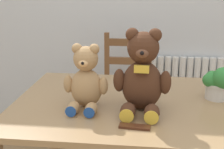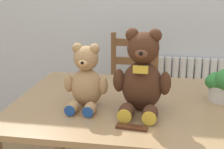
% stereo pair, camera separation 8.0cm
% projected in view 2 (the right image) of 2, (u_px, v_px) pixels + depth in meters
% --- Properties ---
extents(radiator, '(0.81, 0.10, 0.74)m').
position_uv_depth(radiator, '(184.00, 100.00, 2.94)').
color(radiator, white).
rests_on(radiator, ground_plane).
extents(dining_table, '(1.29, 0.98, 0.77)m').
position_uv_depth(dining_table, '(132.00, 118.00, 1.74)').
color(dining_table, '#9E7A51').
rests_on(dining_table, ground_plane).
extents(wooden_chair_behind, '(0.40, 0.39, 0.99)m').
position_uv_depth(wooden_chair_behind, '(132.00, 97.00, 2.62)').
color(wooden_chair_behind, brown).
rests_on(wooden_chair_behind, ground_plane).
extents(teddy_bear_left, '(0.23, 0.23, 0.34)m').
position_uv_depth(teddy_bear_left, '(86.00, 80.00, 1.61)').
color(teddy_bear_left, tan).
rests_on(teddy_bear_left, dining_table).
extents(teddy_bear_right, '(0.29, 0.29, 0.42)m').
position_uv_depth(teddy_bear_right, '(142.00, 77.00, 1.55)').
color(teddy_bear_right, '#472819').
rests_on(teddy_bear_right, dining_table).
extents(potted_plant, '(0.17, 0.17, 0.19)m').
position_uv_depth(potted_plant, '(222.00, 84.00, 1.69)').
color(potted_plant, beige).
rests_on(potted_plant, dining_table).
extents(chocolate_bar, '(0.15, 0.06, 0.01)m').
position_uv_depth(chocolate_bar, '(132.00, 127.00, 1.40)').
color(chocolate_bar, '#472314').
rests_on(chocolate_bar, dining_table).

